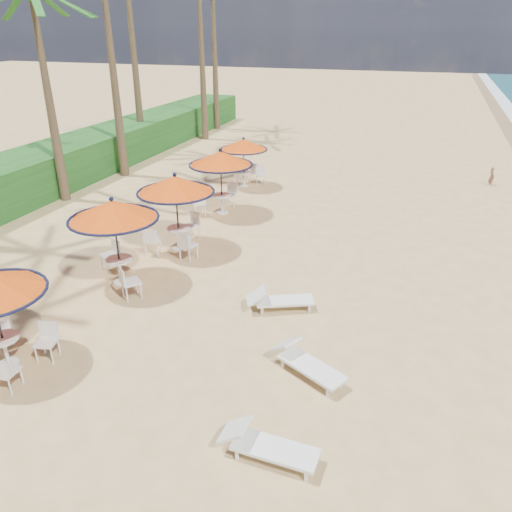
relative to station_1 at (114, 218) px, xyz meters
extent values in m
plane|color=tan|center=(5.21, -3.86, -2.01)|extent=(160.00, 160.00, 0.00)
cube|color=#194716|center=(-8.29, 7.14, -1.11)|extent=(3.00, 40.00, 1.80)
cylinder|color=white|center=(-0.25, -4.18, -1.33)|extent=(0.70, 0.70, 0.04)
cylinder|color=white|center=(-0.25, -4.18, -1.66)|extent=(0.08, 0.08, 0.70)
cylinder|color=black|center=(0.00, 0.00, -0.75)|extent=(0.05, 0.05, 2.53)
cone|color=#D34B12|center=(0.00, 0.00, 0.24)|extent=(2.53, 2.53, 0.55)
torus|color=black|center=(0.00, 0.00, -0.01)|extent=(2.53, 2.53, 0.08)
sphere|color=black|center=(0.00, 0.00, 0.56)|extent=(0.13, 0.13, 0.13)
cylinder|color=white|center=(0.00, 0.00, -1.26)|extent=(0.77, 0.77, 0.04)
cylinder|color=white|center=(0.00, 0.00, -1.63)|extent=(0.09, 0.09, 0.77)
cylinder|color=black|center=(0.51, 2.74, -0.75)|extent=(0.05, 0.05, 2.53)
cone|color=#D34B12|center=(0.51, 2.74, 0.24)|extent=(2.53, 2.53, 0.55)
torus|color=black|center=(0.51, 2.74, -0.01)|extent=(2.53, 2.53, 0.08)
sphere|color=black|center=(0.51, 2.74, 0.56)|extent=(0.13, 0.13, 0.13)
cylinder|color=white|center=(0.51, 2.74, -1.26)|extent=(0.77, 0.77, 0.04)
cylinder|color=white|center=(0.51, 2.74, -1.63)|extent=(0.09, 0.09, 0.77)
cylinder|color=black|center=(0.53, 6.47, -0.76)|extent=(0.05, 0.05, 2.49)
cone|color=#D34B12|center=(0.53, 6.47, 0.21)|extent=(2.49, 2.49, 0.54)
torus|color=black|center=(0.53, 6.47, -0.04)|extent=(2.50, 2.50, 0.08)
sphere|color=black|center=(0.53, 6.47, 0.53)|extent=(0.13, 0.13, 0.13)
cylinder|color=white|center=(0.53, 6.47, -1.27)|extent=(0.76, 0.76, 0.04)
cylinder|color=white|center=(0.53, 6.47, -1.63)|extent=(0.09, 0.09, 0.76)
cylinder|color=black|center=(0.11, 10.17, -0.92)|extent=(0.05, 0.05, 2.19)
cone|color=#D34B12|center=(0.11, 10.17, -0.06)|extent=(2.19, 2.19, 0.48)
torus|color=black|center=(0.11, 10.17, -0.28)|extent=(2.19, 2.19, 0.07)
sphere|color=black|center=(0.11, 10.17, 0.22)|extent=(0.11, 0.11, 0.11)
cylinder|color=white|center=(0.11, 10.17, -1.36)|extent=(0.67, 0.67, 0.04)
cylinder|color=white|center=(0.11, 10.17, -1.68)|extent=(0.08, 0.08, 0.67)
cube|color=white|center=(6.18, -4.86, -1.76)|extent=(1.53, 0.61, 0.06)
cube|color=white|center=(5.42, -4.83, -1.57)|extent=(0.52, 0.57, 0.37)
cube|color=white|center=(6.18, -4.86, -1.90)|extent=(0.05, 0.05, 0.21)
cube|color=white|center=(6.27, -2.45, -1.76)|extent=(1.64, 1.24, 0.06)
cube|color=white|center=(5.58, -2.08, -1.55)|extent=(0.73, 0.75, 0.39)
cube|color=white|center=(6.27, -2.45, -1.90)|extent=(0.05, 0.05, 0.22)
cube|color=white|center=(4.95, 0.10, -1.76)|extent=(1.61, 1.14, 0.06)
cube|color=white|center=(4.26, -0.22, -1.56)|extent=(0.69, 0.71, 0.38)
cube|color=white|center=(4.95, 0.10, -1.90)|extent=(0.05, 0.05, 0.21)
cone|color=brown|center=(-6.54, 5.86, 1.94)|extent=(0.44, 0.44, 7.90)
cone|color=brown|center=(-6.21, 10.01, 2.81)|extent=(0.44, 0.44, 9.64)
cone|color=brown|center=(-7.86, 14.59, 3.19)|extent=(0.44, 0.44, 10.41)
cone|color=brown|center=(-5.93, 19.24, 2.74)|extent=(0.44, 0.44, 9.51)
cone|color=brown|center=(-6.62, 22.87, 2.79)|extent=(0.44, 0.44, 9.61)
imported|color=brown|center=(11.04, 14.05, -1.55)|extent=(0.34, 0.40, 0.92)
camera|label=1|loc=(7.92, -11.00, 4.90)|focal=35.00mm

